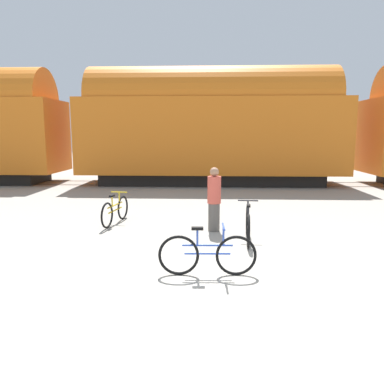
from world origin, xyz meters
name	(u,v)px	position (x,y,z in m)	size (l,w,h in m)	color
ground_plane	(213,271)	(0.00, 0.00, 0.00)	(80.00, 80.00, 0.00)	gray
freight_train	(211,124)	(0.00, 11.54, 2.85)	(39.09, 3.11, 5.45)	black
rail_near	(211,186)	(0.00, 10.82, 0.01)	(51.09, 0.07, 0.01)	#4C4238
rail_far	(211,182)	(0.00, 12.26, 0.01)	(51.09, 0.07, 0.01)	#4C4238
bicycle_yellow	(115,210)	(-2.59, 3.42, 0.36)	(0.46, 1.68, 0.83)	black
bicycle_blue	(207,254)	(-0.10, -0.19, 0.37)	(1.68, 0.46, 0.87)	black
bicycle_black	(248,225)	(0.79, 1.90, 0.38)	(0.46, 1.69, 0.90)	black
person_in_red	(214,199)	(0.04, 2.78, 0.79)	(0.33, 0.33, 1.58)	#514C47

